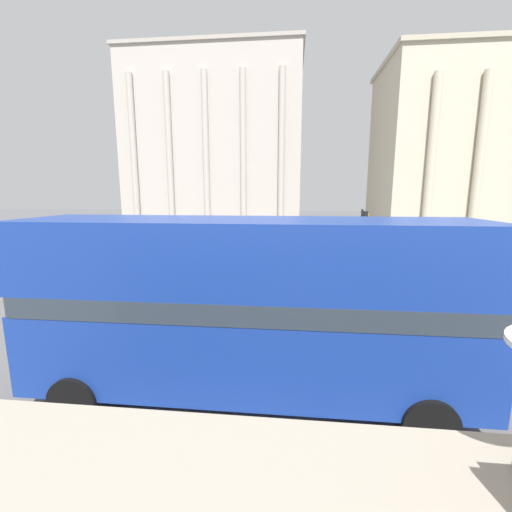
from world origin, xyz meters
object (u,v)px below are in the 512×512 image
object	(u,v)px
pedestrian_red	(270,247)
plaza_building_left	(215,142)
pedestrian_olive	(268,232)
pedestrian_grey	(181,261)
traffic_light_far	(311,233)
double_decker_bus	(249,304)
traffic_light_mid	(362,237)
pedestrian_white	(297,248)
traffic_light_near	(177,267)

from	to	relation	value
pedestrian_red	plaza_building_left	bearing A→B (deg)	128.62
plaza_building_left	pedestrian_olive	world-z (taller)	plaza_building_left
pedestrian_grey	traffic_light_far	bearing A→B (deg)	36.85
double_decker_bus	pedestrian_grey	size ratio (longest dim) A/B	5.61
traffic_light_far	pedestrian_olive	distance (m)	11.28
traffic_light_mid	pedestrian_white	bearing A→B (deg)	116.98
traffic_light_mid	pedestrian_red	distance (m)	9.30
double_decker_bus	plaza_building_left	size ratio (longest dim) A/B	0.37
traffic_light_far	double_decker_bus	bearing A→B (deg)	-97.62
pedestrian_white	traffic_light_mid	bearing A→B (deg)	-99.01
plaza_building_left	traffic_light_mid	size ratio (longest dim) A/B	6.70
double_decker_bus	pedestrian_grey	distance (m)	12.87
traffic_light_far	pedestrian_grey	xyz separation A→B (m)	(-7.77, -5.56, -1.09)
plaza_building_left	pedestrian_grey	distance (m)	39.40
plaza_building_left	pedestrian_olive	bearing A→B (deg)	-64.55
plaza_building_left	traffic_light_far	size ratio (longest dim) A/B	8.50
double_decker_bus	pedestrian_red	xyz separation A→B (m)	(-0.76, 18.49, -1.54)
double_decker_bus	pedestrian_white	xyz separation A→B (m)	(1.34, 17.68, -1.46)
traffic_light_near	pedestrian_red	bearing A→B (deg)	80.76
double_decker_bus	traffic_light_mid	bearing A→B (deg)	67.39
plaza_building_left	pedestrian_olive	distance (m)	26.12
traffic_light_far	pedestrian_olive	size ratio (longest dim) A/B	1.86
plaza_building_left	pedestrian_white	distance (m)	35.60
double_decker_bus	pedestrian_white	size ratio (longest dim) A/B	5.95
traffic_light_near	pedestrian_white	xyz separation A→B (m)	(4.44, 13.59, -1.38)
plaza_building_left	pedestrian_red	distance (m)	34.21
plaza_building_left	traffic_light_mid	distance (m)	42.10
traffic_light_mid	pedestrian_red	size ratio (longest dim) A/B	2.59
double_decker_bus	pedestrian_olive	bearing A→B (deg)	93.39
traffic_light_near	double_decker_bus	bearing A→B (deg)	-52.89
double_decker_bus	traffic_light_mid	world-z (taller)	double_decker_bus
double_decker_bus	traffic_light_near	xyz separation A→B (m)	(-3.10, 4.09, -0.08)
traffic_light_near	traffic_light_far	bearing A→B (deg)	67.53
traffic_light_near	traffic_light_far	xyz separation A→B (m)	(5.39, 13.03, -0.22)
traffic_light_near	traffic_light_far	size ratio (longest dim) A/B	1.11
pedestrian_grey	pedestrian_olive	bearing A→B (deg)	77.64
traffic_light_near	pedestrian_grey	bearing A→B (deg)	107.73
traffic_light_far	pedestrian_red	world-z (taller)	traffic_light_far
traffic_light_near	traffic_light_mid	bearing A→B (deg)	42.25
pedestrian_red	pedestrian_olive	distance (m)	9.21
traffic_light_near	pedestrian_grey	world-z (taller)	traffic_light_near
double_decker_bus	plaza_building_left	xyz separation A→B (m)	(-11.55, 48.60, 10.59)
pedestrian_grey	pedestrian_white	distance (m)	9.17
traffic_light_near	pedestrian_olive	size ratio (longest dim) A/B	2.06
pedestrian_red	pedestrian_white	bearing A→B (deg)	-2.06
double_decker_bus	traffic_light_near	distance (m)	5.13
pedestrian_olive	traffic_light_far	bearing A→B (deg)	143.15
plaza_building_left	pedestrian_olive	xyz separation A→B (m)	(9.97, -20.94, -12.02)
pedestrian_white	double_decker_bus	bearing A→B (deg)	-130.33
traffic_light_mid	pedestrian_white	world-z (taller)	traffic_light_mid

